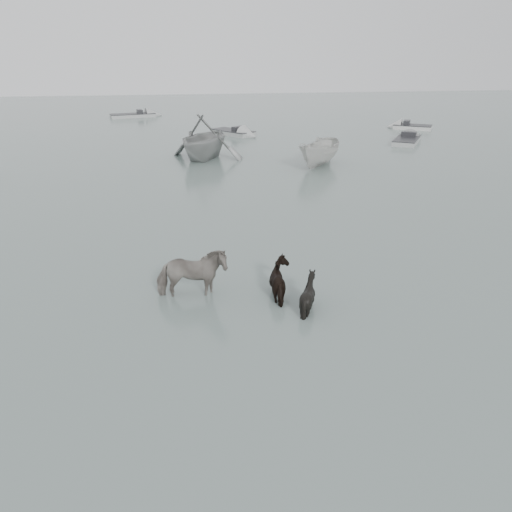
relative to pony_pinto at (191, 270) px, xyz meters
name	(u,v)px	position (x,y,z in m)	size (l,w,h in m)	color
ground	(257,286)	(1.98, 0.40, -0.87)	(140.00, 140.00, 0.00)	#55655D
pony_pinto	(191,270)	(0.00, 0.00, 0.00)	(0.94, 2.06, 1.74)	black
pony_dark	(284,274)	(2.66, -0.28, -0.20)	(1.33, 1.14, 1.34)	black
pony_black	(309,287)	(3.16, -1.16, -0.23)	(1.03, 1.16, 1.28)	black
rowboat_trail	(204,135)	(1.61, 19.81, 0.64)	(4.94, 5.72, 3.01)	gray
boat_small	(320,152)	(8.43, 16.40, 0.01)	(1.71, 4.54, 1.75)	#BCBBB6
skiff_port	(407,138)	(17.31, 23.27, -0.49)	(5.70, 1.60, 0.75)	#9EA09D
skiff_mid	(233,130)	(4.56, 29.32, -0.49)	(5.38, 1.60, 0.75)	#999B98
skiff_star	(413,125)	(20.88, 29.88, -0.49)	(4.52, 1.60, 0.75)	beige
skiff_far	(133,114)	(-4.56, 42.42, -0.49)	(6.34, 1.60, 0.75)	#9C9F9C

